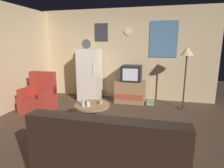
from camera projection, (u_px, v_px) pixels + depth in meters
name	position (u px, v px, depth m)	size (l,w,h in m)	color
ground_plane	(101.00, 132.00, 3.61)	(12.00, 12.00, 0.00)	#4C3828
wall_with_art	(125.00, 54.00, 5.65)	(5.20, 0.12, 2.65)	#D1B284
fridge	(90.00, 74.00, 5.59)	(0.60, 0.62, 1.77)	silver
tv_stand	(130.00, 91.00, 5.39)	(0.84, 0.53, 0.62)	#9E754C
crt_tv	(131.00, 73.00, 5.27)	(0.54, 0.51, 0.44)	black
standing_lamp	(187.00, 56.00, 4.60)	(0.32, 0.32, 1.59)	#332D28
coffee_table	(92.00, 115.00, 3.88)	(0.72, 0.72, 0.44)	#9E754C
wine_glass	(83.00, 103.00, 3.70)	(0.05, 0.05, 0.15)	silver
mug_ceramic_white	(88.00, 104.00, 3.71)	(0.08, 0.08, 0.09)	silver
mug_ceramic_tan	(101.00, 102.00, 3.86)	(0.08, 0.08, 0.09)	tan
remote_control	(86.00, 103.00, 3.90)	(0.15, 0.04, 0.02)	black
armchair	(39.00, 98.00, 4.69)	(0.68, 0.68, 0.96)	#A52D23
couch	(110.00, 159.00, 2.24)	(1.70, 0.80, 0.92)	black
book_stack	(150.00, 103.00, 5.19)	(0.21, 0.18, 0.12)	#6894BE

